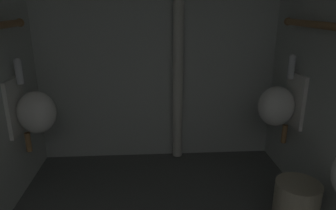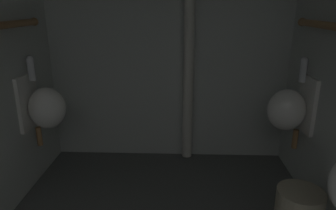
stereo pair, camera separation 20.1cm
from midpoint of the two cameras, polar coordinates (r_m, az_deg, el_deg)
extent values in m
cube|color=#B7BCB5|center=(2.94, 2.09, 12.58)|extent=(2.38, 0.06, 2.39)
ellipsoid|color=silver|center=(2.65, -19.30, -0.55)|extent=(0.30, 0.26, 0.34)
cube|color=silver|center=(2.70, -22.47, 0.51)|extent=(0.03, 0.30, 0.44)
cylinder|color=silver|center=(2.61, -21.84, 5.95)|extent=(0.06, 0.06, 0.16)
sphere|color=silver|center=(2.60, -22.06, 7.79)|extent=(0.06, 0.06, 0.06)
cylinder|color=#9E7042|center=(2.77, -20.70, -5.42)|extent=(0.04, 0.04, 0.16)
ellipsoid|color=silver|center=(2.67, 22.96, -0.86)|extent=(0.30, 0.26, 0.34)
cube|color=silver|center=(2.71, 26.14, 0.12)|extent=(0.03, 0.30, 0.44)
cylinder|color=silver|center=(2.63, 25.61, 5.55)|extent=(0.06, 0.06, 0.16)
sphere|color=silver|center=(2.61, 25.86, 7.36)|extent=(0.06, 0.06, 0.06)
cylinder|color=#9E7042|center=(2.79, 24.27, -5.74)|extent=(0.04, 0.04, 0.16)
sphere|color=#9E7042|center=(2.76, -21.43, 14.07)|extent=(0.06, 0.06, 0.06)
sphere|color=#9E7042|center=(2.78, 25.41, 13.61)|extent=(0.06, 0.06, 0.06)
cylinder|color=beige|center=(2.84, 5.99, 12.31)|extent=(0.09, 0.09, 2.34)
camera|label=1|loc=(0.10, -87.90, 0.68)|focal=33.15mm
camera|label=2|loc=(0.10, 92.10, -0.68)|focal=33.15mm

